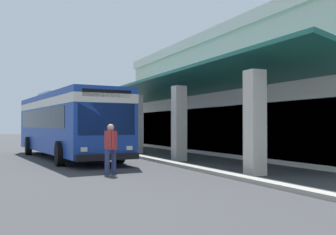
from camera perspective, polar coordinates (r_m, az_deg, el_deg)
ground at (r=22.37m, az=7.76°, el=-5.31°), size 120.00×120.00×0.00m
curb_strip at (r=20.05m, az=-4.46°, el=-5.62°), size 26.96×0.50×0.12m
plaza_building at (r=25.04m, az=16.74°, el=3.01°), size 22.77×14.93×6.83m
transit_bus at (r=19.92m, az=-14.61°, el=-0.46°), size 11.40×3.59×3.34m
pedestrian at (r=13.03m, az=-8.42°, el=-4.18°), size 0.68×0.45×1.66m
potted_palm at (r=26.17m, az=-7.19°, el=-3.11°), size 1.91×1.73×3.13m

